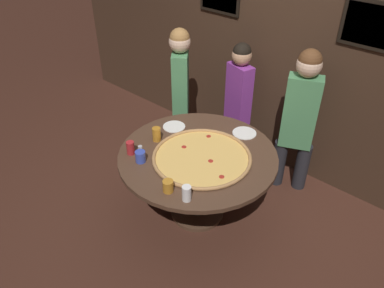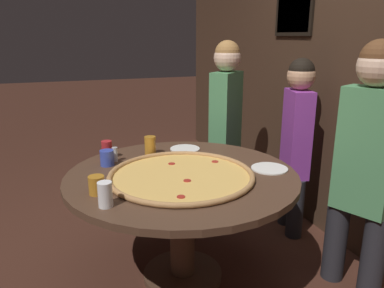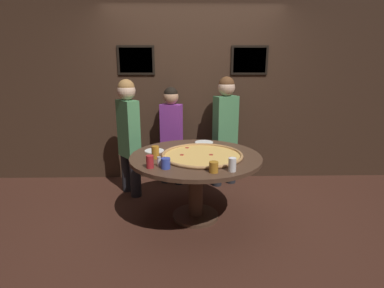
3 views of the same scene
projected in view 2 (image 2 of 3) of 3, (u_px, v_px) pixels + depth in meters
name	position (u px, v px, depth m)	size (l,w,h in m)	color
ground_plane	(183.00, 276.00, 2.51)	(24.00, 24.00, 0.00)	#422319
back_wall	(362.00, 73.00, 2.57)	(6.40, 0.08, 2.60)	#3D281C
dining_table	(182.00, 195.00, 2.34)	(1.42, 1.42, 0.74)	#4C3323
giant_pizza	(181.00, 175.00, 2.23)	(0.88, 0.88, 0.03)	#EAB75B
drink_cup_far_left	(150.00, 146.00, 2.64)	(0.08, 0.08, 0.13)	#BC7A23
drink_cup_far_right	(105.00, 195.00, 1.83)	(0.07, 0.07, 0.13)	white
drink_cup_near_right	(107.00, 150.00, 2.56)	(0.07, 0.07, 0.12)	#B22328
drink_cup_front_edge	(97.00, 185.00, 1.98)	(0.09, 0.09, 0.10)	#BC7A23
drink_cup_near_left	(107.00, 158.00, 2.42)	(0.09, 0.09, 0.10)	#384CB7
white_plate_near_front	(185.00, 149.00, 2.78)	(0.22, 0.22, 0.01)	white
white_plate_beside_cup	(269.00, 168.00, 2.37)	(0.23, 0.23, 0.01)	white
condiment_shaker	(115.00, 154.00, 2.50)	(0.04, 0.04, 0.10)	silver
diner_side_left	(226.00, 118.00, 3.25)	(0.35, 0.38, 1.52)	#232328
diner_far_right	(366.00, 157.00, 2.18)	(0.41, 0.29, 1.54)	#232328
diner_side_right	(296.00, 137.00, 2.91)	(0.37, 0.23, 1.40)	#232328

